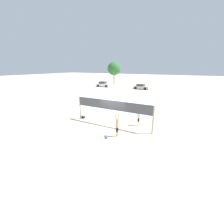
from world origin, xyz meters
The scene contains 9 objects.
ground_plane centered at (0.00, 0.00, 0.00)m, with size 200.00×200.00×0.00m, color beige.
volleyball_net centered at (0.00, 0.00, 1.78)m, with size 8.11×0.13×2.51m.
player_spiker centered at (1.59, -1.99, 1.07)m, with size 0.28×0.69×2.04m.
player_blocker centered at (2.32, 1.18, 1.04)m, with size 0.28×0.69×2.00m.
volleyball centered at (1.00, -2.71, 0.11)m, with size 0.22×0.22×0.22m.
gear_bag centered at (-3.97, 0.26, 0.11)m, with size 0.48×0.32×0.23m.
parked_car_near centered at (-5.44, 25.37, 0.59)m, with size 4.06×2.03×1.29m.
parked_car_mid centered at (-16.53, 24.66, 0.66)m, with size 4.20×2.17×1.48m.
tree_left_cluster centered at (-17.01, 31.99, 4.93)m, with size 4.20×4.20×7.04m.
Camera 1 is at (6.72, -12.11, 5.60)m, focal length 24.00 mm.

